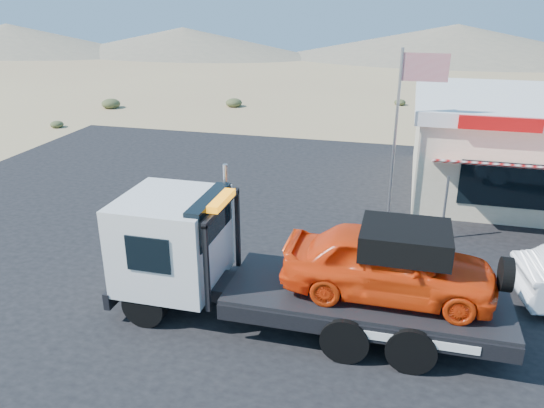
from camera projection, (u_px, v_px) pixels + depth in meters
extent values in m
plane|color=#9E7F5A|center=(224.00, 261.00, 16.22)|extent=(120.00, 120.00, 0.00)
cube|color=black|center=(307.00, 228.00, 18.45)|extent=(32.00, 24.00, 0.02)
cylinder|color=black|center=(145.00, 305.00, 12.89)|extent=(1.09, 0.33, 1.09)
cylinder|color=black|center=(181.00, 264.00, 14.84)|extent=(1.09, 0.33, 1.09)
cylinder|color=black|center=(346.00, 336.00, 11.75)|extent=(1.09, 0.60, 1.09)
cylinder|color=black|center=(356.00, 287.00, 13.70)|extent=(1.09, 0.60, 1.09)
cylinder|color=black|center=(411.00, 345.00, 11.42)|extent=(1.09, 0.60, 1.09)
cylinder|color=black|center=(412.00, 294.00, 13.37)|extent=(1.09, 0.60, 1.09)
cube|color=black|center=(316.00, 299.00, 12.87)|extent=(8.91, 1.09, 0.33)
cube|color=silver|center=(172.00, 240.00, 13.31)|extent=(2.39, 2.55, 2.28)
cube|color=black|center=(209.00, 216.00, 12.79)|extent=(0.38, 2.17, 0.98)
cube|color=black|center=(223.00, 248.00, 13.01)|extent=(0.11, 2.39, 2.17)
cube|color=orange|center=(222.00, 200.00, 12.55)|extent=(0.27, 1.30, 0.16)
cube|color=black|center=(366.00, 295.00, 12.48)|extent=(6.52, 2.50, 0.16)
imported|color=#F93D0C|center=(388.00, 263.00, 12.05)|extent=(4.78, 1.92, 1.63)
cube|color=black|center=(405.00, 240.00, 11.74)|extent=(1.96, 1.63, 0.60)
cube|color=beige|center=(544.00, 152.00, 21.24)|extent=(10.00, 8.00, 3.40)
cube|color=red|center=(500.00, 124.00, 17.27)|extent=(2.60, 0.12, 0.45)
cylinder|color=#99999E|center=(445.00, 208.00, 17.26)|extent=(0.08, 0.08, 2.20)
cylinder|color=#99999E|center=(395.00, 139.00, 18.06)|extent=(0.10, 0.10, 6.00)
cube|color=#B20C14|center=(425.00, 67.00, 17.00)|extent=(1.50, 0.02, 0.90)
ellipsoid|color=#3D4424|center=(57.00, 124.00, 32.36)|extent=(0.80, 0.80, 0.43)
ellipsoid|color=#3D4424|center=(111.00, 103.00, 37.85)|extent=(1.31, 1.31, 0.70)
ellipsoid|color=#3D4424|center=(234.00, 102.00, 38.31)|extent=(1.18, 1.18, 0.64)
ellipsoid|color=#3D4424|center=(400.00, 102.00, 38.90)|extent=(0.84, 0.84, 0.45)
cone|color=#726B59|center=(183.00, 41.00, 70.88)|extent=(36.00, 36.00, 3.50)
cone|color=#726B59|center=(456.00, 42.00, 65.29)|extent=(44.00, 44.00, 4.20)
cone|color=#726B59|center=(9.00, 38.00, 73.96)|extent=(40.00, 40.00, 3.80)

